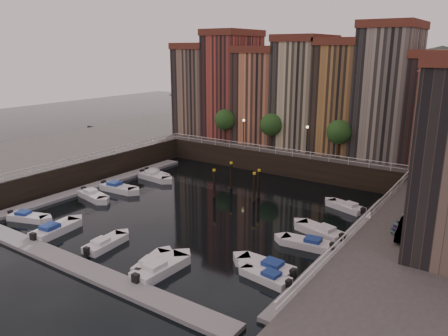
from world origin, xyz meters
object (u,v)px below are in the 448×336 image
Objects in this scene: gangway at (391,196)px; boat_left_0 at (27,217)px; corner_tower at (438,116)px; mooring_pilings at (239,183)px; car_a at (425,208)px; boat_left_2 at (118,188)px; boat_left_1 at (93,196)px; car_b at (408,231)px; car_c at (419,221)px.

gangway reaches higher than boat_left_0.
corner_tower reaches higher than mooring_pilings.
corner_tower reaches higher than car_a.
boat_left_2 reaches higher than boat_left_0.
boat_left_1 is (-13.72, -10.58, -1.28)m from mooring_pilings.
corner_tower is at bearing 91.50° from car_b.
car_b is (34.60, 10.31, 3.32)m from boat_left_0.
mooring_pilings reaches higher than boat_left_0.
corner_tower reaches higher than boat_left_0.
corner_tower is 3.05× the size of car_a.
gangway reaches higher than boat_left_2.
car_c is (34.90, 12.46, 3.46)m from boat_left_0.
boat_left_2 is (-29.74, -11.49, -1.52)m from gangway.
corner_tower is 3.46× the size of car_b.
mooring_pilings is (-16.31, -4.55, -0.27)m from gangway.
boat_left_0 is 0.99× the size of car_a.
mooring_pilings is at bearing -164.40° from gangway.
car_b reaches higher than boat_left_2.
gangway is at bearing 15.60° from mooring_pilings.
boat_left_2 is 0.95× the size of car_c.
boat_left_1 is 1.10× the size of car_a.
boat_left_0 is 8.26m from boat_left_1.
boat_left_2 is (-32.64, -15.99, -9.80)m from corner_tower.
boat_left_1 is at bearing 70.08° from boat_left_0.
gangway is at bearing 17.00° from boat_left_2.
boat_left_2 is at bearing 173.84° from car_b.
boat_left_2 is 1.30× the size of car_b.
boat_left_2 is (-13.43, -6.94, -1.25)m from mooring_pilings.
car_a is (20.86, -2.83, 2.12)m from mooring_pilings.
car_a is (34.71, 16.01, 3.43)m from boat_left_0.
boat_left_0 is at bearing -166.90° from car_b.
boat_left_1 reaches higher than boat_left_0.
car_a reaches higher than mooring_pilings.
gangway is 8.87m from car_a.
boat_left_2 is at bearing 96.89° from boat_left_1.
boat_left_0 is at bearing -126.32° from mooring_pilings.
car_c is (34.77, 4.20, 3.42)m from boat_left_1.
gangway is 16.94m from mooring_pilings.
car_c is (1.83, -15.43, -6.40)m from corner_tower.
mooring_pilings is at bearing -154.77° from corner_tower.
gangway is 38.20m from boat_left_0.
boat_left_1 is 0.90× the size of car_c.
car_a is 0.82× the size of car_c.
car_b is at bearing -82.15° from car_c.
car_a is 3.55m from car_c.
mooring_pilings is at bearing -171.46° from car_a.
boat_left_1 is 3.65m from boat_left_2.
boat_left_2 is 1.15× the size of car_a.
car_c is (4.73, -10.93, 1.88)m from gangway.
corner_tower is 44.37m from boat_left_0.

